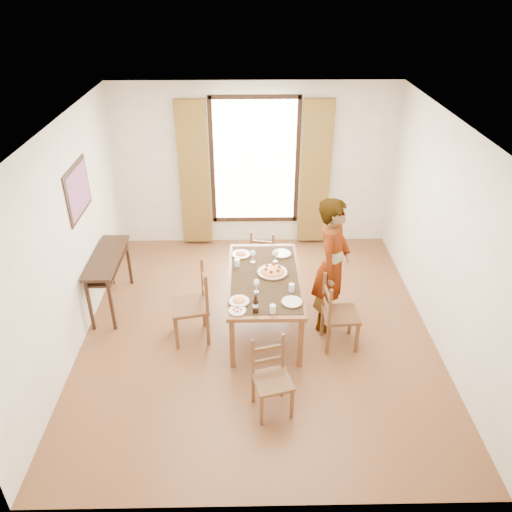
{
  "coord_description": "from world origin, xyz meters",
  "views": [
    {
      "loc": [
        -0.12,
        -5.22,
        4.18
      ],
      "look_at": [
        -0.02,
        0.22,
        1.0
      ],
      "focal_mm": 35.0,
      "sensor_mm": 36.0,
      "label": 1
    }
  ],
  "objects_px": {
    "dining_table": "(264,281)",
    "pasta_platter": "(272,270)",
    "console_table": "(107,263)",
    "man": "(332,265)"
  },
  "relations": [
    {
      "from": "dining_table",
      "to": "pasta_platter",
      "type": "relative_size",
      "value": 4.35
    },
    {
      "from": "dining_table",
      "to": "pasta_platter",
      "type": "bearing_deg",
      "value": 37.56
    },
    {
      "from": "console_table",
      "to": "man",
      "type": "relative_size",
      "value": 0.66
    },
    {
      "from": "console_table",
      "to": "pasta_platter",
      "type": "height_order",
      "value": "pasta_platter"
    },
    {
      "from": "console_table",
      "to": "dining_table",
      "type": "bearing_deg",
      "value": -12.96
    },
    {
      "from": "console_table",
      "to": "dining_table",
      "type": "relative_size",
      "value": 0.69
    },
    {
      "from": "console_table",
      "to": "pasta_platter",
      "type": "xyz_separation_m",
      "value": [
        2.22,
        -0.41,
        0.12
      ]
    },
    {
      "from": "console_table",
      "to": "pasta_platter",
      "type": "relative_size",
      "value": 3.0
    },
    {
      "from": "console_table",
      "to": "dining_table",
      "type": "xyz_separation_m",
      "value": [
        2.12,
        -0.49,
        0.0
      ]
    },
    {
      "from": "console_table",
      "to": "man",
      "type": "xyz_separation_m",
      "value": [
        2.97,
        -0.47,
        0.23
      ]
    }
  ]
}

